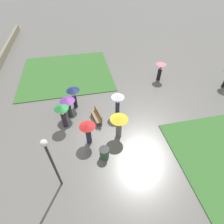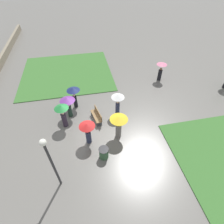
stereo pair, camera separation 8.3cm
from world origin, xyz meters
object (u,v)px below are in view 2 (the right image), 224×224
at_px(crowd_person_navy, 74,93).
at_px(crowd_person_purple, 68,102).
at_px(crowd_person_yellow, 119,123).
at_px(crowd_person_red, 87,130).
at_px(park_bench, 97,115).
at_px(crowd_person_green, 62,112).
at_px(crowd_person_white, 118,100).
at_px(lone_walker_mid_plaza, 161,69).
at_px(trash_bin, 104,153).
at_px(lamp_post, 50,158).

xyz_separation_m(crowd_person_navy, crowd_person_purple, (1.02, -0.47, -0.02)).
distance_m(crowd_person_yellow, crowd_person_red, 2.05).
distance_m(park_bench, crowd_person_green, 2.54).
distance_m(crowd_person_white, lone_walker_mid_plaza, 6.48).
xyz_separation_m(trash_bin, crowd_person_white, (-3.66, 1.69, 1.00)).
bearing_deg(crowd_person_green, lone_walker_mid_plaza, -13.97).
bearing_deg(lamp_post, crowd_person_yellow, 124.29).
xyz_separation_m(crowd_person_navy, crowd_person_yellow, (3.72, 2.74, -0.09)).
distance_m(lamp_post, crowd_person_purple, 5.54).
relative_size(crowd_person_navy, crowd_person_red, 1.06).
xyz_separation_m(crowd_person_white, lone_walker_mid_plaza, (-3.95, 5.13, -0.22)).
height_order(crowd_person_white, crowd_person_purple, crowd_person_white).
distance_m(crowd_person_navy, crowd_person_purple, 1.12).
bearing_deg(crowd_person_yellow, park_bench, 134.83).
relative_size(crowd_person_white, lone_walker_mid_plaza, 1.05).
height_order(crowd_person_purple, lone_walker_mid_plaza, lone_walker_mid_plaza).
relative_size(lamp_post, crowd_person_navy, 2.09).
xyz_separation_m(crowd_person_yellow, crowd_person_red, (0.10, -2.05, -0.05)).
bearing_deg(crowd_person_white, park_bench, -48.36).
height_order(crowd_person_green, crowd_person_white, crowd_person_green).
bearing_deg(trash_bin, lone_walker_mid_plaza, 138.14).
bearing_deg(crowd_person_white, lamp_post, -12.14).
bearing_deg(crowd_person_purple, park_bench, 66.01).
xyz_separation_m(park_bench, crowd_person_red, (1.95, -0.83, 0.78)).
bearing_deg(crowd_person_navy, lone_walker_mid_plaza, 68.09).
bearing_deg(park_bench, crowd_person_green, -99.13).
relative_size(crowd_person_green, crowd_person_red, 1.11).
bearing_deg(crowd_person_purple, crowd_person_green, -22.70).
bearing_deg(park_bench, lamp_post, -42.80).
bearing_deg(lamp_post, crowd_person_red, 144.15).
height_order(lamp_post, crowd_person_green, lamp_post).
relative_size(trash_bin, crowd_person_green, 0.41).
distance_m(trash_bin, crowd_person_red, 1.78).
xyz_separation_m(park_bench, trash_bin, (3.31, -0.03, -0.05)).
bearing_deg(crowd_person_white, lone_walker_mid_plaza, 157.20).
distance_m(crowd_person_red, lone_walker_mid_plaza, 9.86).
height_order(crowd_person_white, crowd_person_navy, crowd_person_white).
relative_size(lamp_post, crowd_person_yellow, 2.11).
xyz_separation_m(lamp_post, crowd_person_yellow, (-2.66, 3.91, -1.28)).
bearing_deg(crowd_person_white, trash_bin, 4.74).
relative_size(crowd_person_yellow, lone_walker_mid_plaza, 1.02).
bearing_deg(crowd_person_yellow, crowd_person_navy, 137.70).
relative_size(park_bench, crowd_person_white, 0.81).
bearing_deg(crowd_person_purple, lamp_post, -8.35).
xyz_separation_m(lamp_post, crowd_person_green, (-4.39, 0.31, -1.22)).
xyz_separation_m(crowd_person_green, crowd_person_purple, (-0.97, 0.39, 0.01)).
relative_size(trash_bin, crowd_person_red, 0.45).
bearing_deg(lone_walker_mid_plaza, crowd_person_green, 129.29).
relative_size(crowd_person_red, lone_walker_mid_plaza, 0.98).
xyz_separation_m(trash_bin, crowd_person_red, (-1.36, -0.79, 0.84)).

